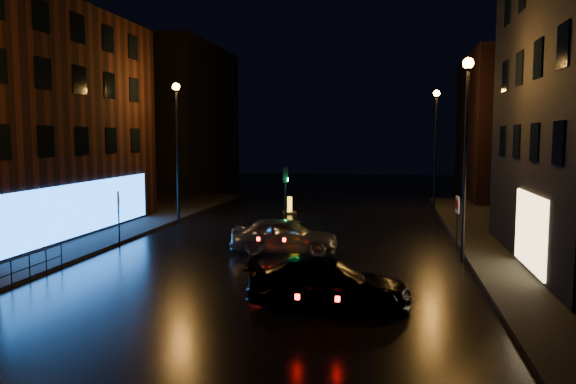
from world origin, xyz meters
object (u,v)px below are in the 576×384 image
at_px(bollard_far, 290,210).
at_px(road_sign_left, 118,205).
at_px(traffic_signal, 286,217).
at_px(road_sign_right, 457,209).
at_px(silver_hatchback, 285,235).
at_px(dark_sedan, 329,283).
at_px(bollard_near, 295,242).

distance_m(bollard_far, road_sign_left, 14.13).
relative_size(traffic_signal, road_sign_right, 1.41).
bearing_deg(traffic_signal, road_sign_left, -132.30).
height_order(silver_hatchback, bollard_far, silver_hatchback).
relative_size(silver_hatchback, road_sign_left, 1.82).
xyz_separation_m(dark_sedan, road_sign_right, (4.91, 10.17, 1.10)).
bearing_deg(road_sign_right, traffic_signal, -35.32).
relative_size(bollard_near, road_sign_right, 0.53).
bearing_deg(road_sign_left, road_sign_right, -15.47).
relative_size(bollard_far, road_sign_left, 0.57).
xyz_separation_m(road_sign_left, road_sign_right, (15.79, 2.39, -0.12)).
bearing_deg(road_sign_right, silver_hatchback, 12.46).
xyz_separation_m(bollard_near, road_sign_left, (-8.31, -1.20, 1.72)).
bearing_deg(silver_hatchback, traffic_signal, 5.71).
distance_m(traffic_signal, dark_sedan, 15.70).
bearing_deg(road_sign_left, bollard_far, 40.68).
height_order(bollard_near, road_sign_left, road_sign_left).
height_order(dark_sedan, bollard_far, dark_sedan).
distance_m(silver_hatchback, bollard_near, 1.61).
distance_m(dark_sedan, road_sign_right, 11.35).
xyz_separation_m(silver_hatchback, dark_sedan, (2.79, -7.49, -0.08)).
distance_m(silver_hatchback, road_sign_left, 8.17).
bearing_deg(bollard_far, road_sign_right, -61.53).
bearing_deg(bollard_near, silver_hatchback, -91.76).
bearing_deg(bollard_far, traffic_signal, -97.49).
xyz_separation_m(traffic_signal, silver_hatchback, (1.39, -7.64, 0.31)).
height_order(dark_sedan, road_sign_right, road_sign_right).
bearing_deg(bollard_near, road_sign_left, -165.11).
bearing_deg(silver_hatchback, road_sign_left, 83.39).
height_order(road_sign_left, road_sign_right, road_sign_left).
bearing_deg(silver_hatchback, bollard_far, 4.63).
bearing_deg(bollard_far, road_sign_left, -130.39).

